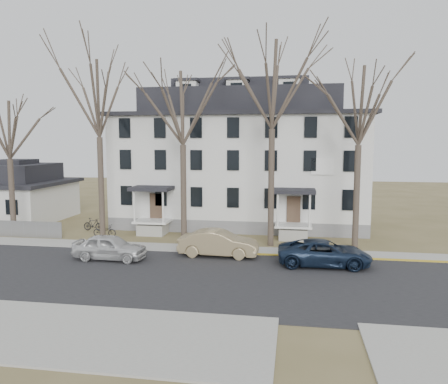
% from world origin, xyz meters
% --- Properties ---
extents(ground, '(120.00, 120.00, 0.00)m').
position_xyz_m(ground, '(0.00, 0.00, 0.00)').
color(ground, olive).
rests_on(ground, ground).
extents(main_road, '(120.00, 10.00, 0.04)m').
position_xyz_m(main_road, '(0.00, 2.00, 0.00)').
color(main_road, '#27272A').
rests_on(main_road, ground).
extents(far_sidewalk, '(120.00, 2.00, 0.08)m').
position_xyz_m(far_sidewalk, '(0.00, 8.00, 0.00)').
color(far_sidewalk, '#A09F97').
rests_on(far_sidewalk, ground).
extents(near_sidewalk_left, '(20.00, 5.00, 0.08)m').
position_xyz_m(near_sidewalk_left, '(-8.00, -5.00, 0.00)').
color(near_sidewalk_left, '#A09F97').
rests_on(near_sidewalk_left, ground).
extents(yellow_curb, '(14.00, 0.25, 0.06)m').
position_xyz_m(yellow_curb, '(5.00, 7.10, 0.00)').
color(yellow_curb, gold).
rests_on(yellow_curb, ground).
extents(boarding_house, '(20.80, 12.36, 12.05)m').
position_xyz_m(boarding_house, '(-2.00, 17.95, 5.38)').
color(boarding_house, slate).
rests_on(boarding_house, ground).
extents(small_house, '(8.70, 8.70, 5.00)m').
position_xyz_m(small_house, '(-22.00, 16.00, 2.25)').
color(small_house, silver).
rests_on(small_house, ground).
extents(tree_far_left, '(8.40, 8.40, 13.72)m').
position_xyz_m(tree_far_left, '(-11.00, 9.80, 10.34)').
color(tree_far_left, '#473B31').
rests_on(tree_far_left, ground).
extents(tree_mid_left, '(7.80, 7.80, 12.74)m').
position_xyz_m(tree_mid_left, '(-5.00, 9.80, 9.60)').
color(tree_mid_left, '#473B31').
rests_on(tree_mid_left, ground).
extents(tree_center, '(9.00, 9.00, 14.70)m').
position_xyz_m(tree_center, '(1.00, 9.80, 11.08)').
color(tree_center, '#473B31').
rests_on(tree_center, ground).
extents(tree_mid_right, '(7.80, 7.80, 12.74)m').
position_xyz_m(tree_mid_right, '(6.50, 9.80, 9.60)').
color(tree_mid_right, '#473B31').
rests_on(tree_mid_right, ground).
extents(tree_bungalow, '(6.60, 6.60, 10.78)m').
position_xyz_m(tree_bungalow, '(-18.00, 9.80, 8.12)').
color(tree_bungalow, '#473B31').
rests_on(tree_bungalow, ground).
extents(car_silver, '(4.40, 1.84, 1.49)m').
position_xyz_m(car_silver, '(-8.20, 4.68, 0.74)').
color(car_silver, silver).
rests_on(car_silver, ground).
extents(car_tan, '(4.87, 1.81, 1.59)m').
position_xyz_m(car_tan, '(-1.99, 6.47, 0.79)').
color(car_tan, '#97835D').
rests_on(car_tan, ground).
extents(car_navy, '(5.24, 2.50, 1.44)m').
position_xyz_m(car_navy, '(4.26, 5.40, 0.72)').
color(car_navy, '#162339').
rests_on(car_navy, ground).
extents(bicycle_left, '(1.73, 0.63, 0.90)m').
position_xyz_m(bicycle_left, '(-11.14, 10.44, 0.45)').
color(bicycle_left, black).
rests_on(bicycle_left, ground).
extents(bicycle_right, '(1.69, 0.61, 1.00)m').
position_xyz_m(bicycle_right, '(-12.96, 12.35, 0.50)').
color(bicycle_right, black).
rests_on(bicycle_right, ground).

